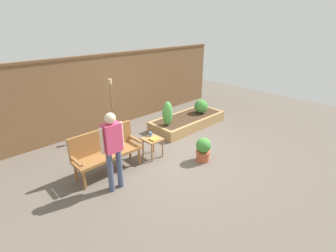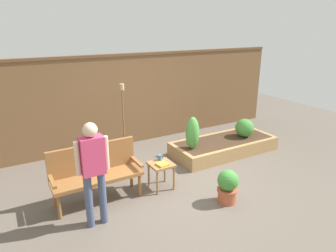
{
  "view_description": "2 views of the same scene",
  "coord_description": "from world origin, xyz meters",
  "px_view_note": "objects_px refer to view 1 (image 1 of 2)",
  "views": [
    {
      "loc": [
        -3.74,
        -3.77,
        3.02
      ],
      "look_at": [
        0.15,
        0.32,
        0.61
      ],
      "focal_mm": 26.66,
      "sensor_mm": 36.0,
      "label": 1
    },
    {
      "loc": [
        -2.7,
        -4.0,
        2.79
      ],
      "look_at": [
        0.02,
        0.76,
        0.95
      ],
      "focal_mm": 32.6,
      "sensor_mm": 36.0,
      "label": 2
    }
  ],
  "objects_px": {
    "cup_on_table": "(150,134)",
    "shrub_far_corner": "(201,106)",
    "garden_bench": "(105,148)",
    "potted_boxwood": "(203,149)",
    "person_by_bench": "(113,146)",
    "side_table": "(153,142)",
    "shrub_near_bench": "(168,114)",
    "tiki_torch": "(111,98)",
    "book_on_table": "(154,139)"
  },
  "relations": [
    {
      "from": "garden_bench",
      "to": "potted_boxwood",
      "type": "relative_size",
      "value": 2.55
    },
    {
      "from": "side_table",
      "to": "person_by_bench",
      "type": "distance_m",
      "value": 1.48
    },
    {
      "from": "potted_boxwood",
      "to": "tiki_torch",
      "type": "bearing_deg",
      "value": 106.27
    },
    {
      "from": "book_on_table",
      "to": "shrub_far_corner",
      "type": "distance_m",
      "value": 2.66
    },
    {
      "from": "shrub_near_bench",
      "to": "person_by_bench",
      "type": "xyz_separation_m",
      "value": [
        -2.39,
        -1.09,
        0.29
      ]
    },
    {
      "from": "shrub_far_corner",
      "to": "shrub_near_bench",
      "type": "bearing_deg",
      "value": -180.0
    },
    {
      "from": "potted_boxwood",
      "to": "tiki_torch",
      "type": "relative_size",
      "value": 0.35
    },
    {
      "from": "side_table",
      "to": "potted_boxwood",
      "type": "height_order",
      "value": "potted_boxwood"
    },
    {
      "from": "person_by_bench",
      "to": "shrub_far_corner",
      "type": "bearing_deg",
      "value": 15.83
    },
    {
      "from": "cup_on_table",
      "to": "tiki_torch",
      "type": "distance_m",
      "value": 1.61
    },
    {
      "from": "cup_on_table",
      "to": "shrub_far_corner",
      "type": "bearing_deg",
      "value": 11.58
    },
    {
      "from": "potted_boxwood",
      "to": "shrub_far_corner",
      "type": "relative_size",
      "value": 1.33
    },
    {
      "from": "shrub_far_corner",
      "to": "person_by_bench",
      "type": "relative_size",
      "value": 0.27
    },
    {
      "from": "person_by_bench",
      "to": "side_table",
      "type": "bearing_deg",
      "value": 18.88
    },
    {
      "from": "cup_on_table",
      "to": "potted_boxwood",
      "type": "distance_m",
      "value": 1.28
    },
    {
      "from": "shrub_far_corner",
      "to": "side_table",
      "type": "bearing_deg",
      "value": -165.78
    },
    {
      "from": "shrub_far_corner",
      "to": "tiki_torch",
      "type": "relative_size",
      "value": 0.26
    },
    {
      "from": "garden_bench",
      "to": "book_on_table",
      "type": "distance_m",
      "value": 1.13
    },
    {
      "from": "garden_bench",
      "to": "potted_boxwood",
      "type": "height_order",
      "value": "garden_bench"
    },
    {
      "from": "garden_bench",
      "to": "book_on_table",
      "type": "bearing_deg",
      "value": -15.77
    },
    {
      "from": "potted_boxwood",
      "to": "person_by_bench",
      "type": "relative_size",
      "value": 0.36
    },
    {
      "from": "book_on_table",
      "to": "shrub_near_bench",
      "type": "height_order",
      "value": "shrub_near_bench"
    },
    {
      "from": "cup_on_table",
      "to": "shrub_near_bench",
      "type": "distance_m",
      "value": 1.16
    },
    {
      "from": "side_table",
      "to": "person_by_bench",
      "type": "height_order",
      "value": "person_by_bench"
    },
    {
      "from": "side_table",
      "to": "shrub_far_corner",
      "type": "bearing_deg",
      "value": 14.22
    },
    {
      "from": "shrub_near_bench",
      "to": "side_table",
      "type": "bearing_deg",
      "value": -149.42
    },
    {
      "from": "shrub_far_corner",
      "to": "person_by_bench",
      "type": "distance_m",
      "value": 4.02
    },
    {
      "from": "book_on_table",
      "to": "shrub_far_corner",
      "type": "relative_size",
      "value": 0.44
    },
    {
      "from": "potted_boxwood",
      "to": "cup_on_table",
      "type": "bearing_deg",
      "value": 122.02
    },
    {
      "from": "side_table",
      "to": "tiki_torch",
      "type": "bearing_deg",
      "value": 91.03
    },
    {
      "from": "tiki_torch",
      "to": "shrub_far_corner",
      "type": "bearing_deg",
      "value": -21.02
    },
    {
      "from": "shrub_near_bench",
      "to": "book_on_table",
      "type": "bearing_deg",
      "value": -146.84
    },
    {
      "from": "tiki_torch",
      "to": "person_by_bench",
      "type": "distance_m",
      "value": 2.45
    },
    {
      "from": "cup_on_table",
      "to": "book_on_table",
      "type": "relative_size",
      "value": 0.61
    },
    {
      "from": "side_table",
      "to": "potted_boxwood",
      "type": "xyz_separation_m",
      "value": [
        0.72,
        -0.93,
        -0.1
      ]
    },
    {
      "from": "side_table",
      "to": "cup_on_table",
      "type": "height_order",
      "value": "cup_on_table"
    },
    {
      "from": "garden_bench",
      "to": "shrub_near_bench",
      "type": "distance_m",
      "value": 2.23
    },
    {
      "from": "garden_bench",
      "to": "tiki_torch",
      "type": "xyz_separation_m",
      "value": [
        1.07,
        1.41,
        0.57
      ]
    },
    {
      "from": "tiki_torch",
      "to": "side_table",
      "type": "bearing_deg",
      "value": -88.97
    },
    {
      "from": "tiki_torch",
      "to": "potted_boxwood",
      "type": "bearing_deg",
      "value": -73.73
    },
    {
      "from": "side_table",
      "to": "shrub_far_corner",
      "type": "xyz_separation_m",
      "value": [
        2.54,
        0.64,
        0.11
      ]
    },
    {
      "from": "cup_on_table",
      "to": "person_by_bench",
      "type": "distance_m",
      "value": 1.53
    },
    {
      "from": "garden_bench",
      "to": "potted_boxwood",
      "type": "distance_m",
      "value": 2.17
    },
    {
      "from": "potted_boxwood",
      "to": "shrub_near_bench",
      "type": "xyz_separation_m",
      "value": [
        0.37,
        1.58,
        0.35
      ]
    },
    {
      "from": "potted_boxwood",
      "to": "person_by_bench",
      "type": "xyz_separation_m",
      "value": [
        -2.02,
        0.49,
        0.64
      ]
    },
    {
      "from": "potted_boxwood",
      "to": "shrub_near_bench",
      "type": "bearing_deg",
      "value": 76.79
    },
    {
      "from": "book_on_table",
      "to": "shrub_far_corner",
      "type": "xyz_separation_m",
      "value": [
        2.56,
        0.72,
        0.01
      ]
    },
    {
      "from": "tiki_torch",
      "to": "person_by_bench",
      "type": "relative_size",
      "value": 1.04
    },
    {
      "from": "side_table",
      "to": "shrub_near_bench",
      "type": "bearing_deg",
      "value": 30.58
    },
    {
      "from": "garden_bench",
      "to": "shrub_near_bench",
      "type": "bearing_deg",
      "value": 10.77
    }
  ]
}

